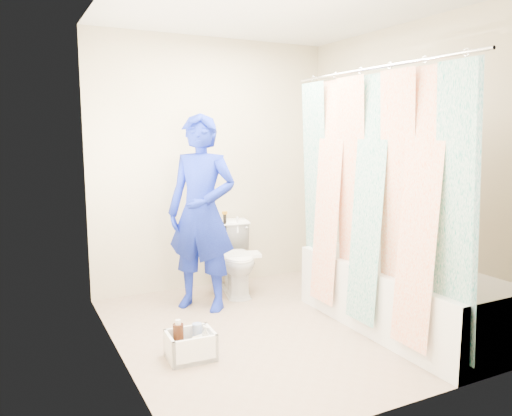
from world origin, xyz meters
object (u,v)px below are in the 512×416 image
toilet (236,258)px  plumber (202,213)px  bathtub (400,294)px  cleaning_caddy (192,346)px

toilet → plumber: 0.70m
plumber → bathtub: bearing=1.8°
toilet → cleaning_caddy: (-0.85, -1.15, -0.24)m
bathtub → cleaning_caddy: (-1.63, 0.22, -0.18)m
bathtub → toilet: (-0.78, 1.37, 0.06)m
bathtub → plumber: size_ratio=1.05×
bathtub → plumber: 1.74m
plumber → cleaning_caddy: 1.25m
bathtub → cleaning_caddy: bathtub is taller
toilet → cleaning_caddy: bearing=-113.6°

